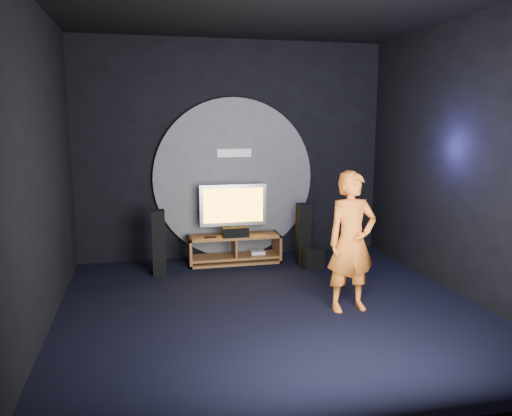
{
  "coord_description": "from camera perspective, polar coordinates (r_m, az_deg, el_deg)",
  "views": [
    {
      "loc": [
        -1.45,
        -5.51,
        2.23
      ],
      "look_at": [
        0.05,
        1.05,
        1.05
      ],
      "focal_mm": 35.0,
      "sensor_mm": 36.0,
      "label": 1
    }
  ],
  "objects": [
    {
      "name": "floor",
      "position": [
        6.12,
        1.74,
        -11.43
      ],
      "size": [
        5.0,
        5.0,
        0.0
      ],
      "primitive_type": "plane",
      "color": "black",
      "rests_on": "ground"
    },
    {
      "name": "back_wall",
      "position": [
        8.16,
        -2.65,
        6.56
      ],
      "size": [
        5.0,
        0.04,
        3.5
      ],
      "primitive_type": "cube",
      "color": "black",
      "rests_on": "ground"
    },
    {
      "name": "front_wall",
      "position": [
        3.38,
        12.63,
        1.51
      ],
      "size": [
        5.0,
        0.04,
        3.5
      ],
      "primitive_type": "cube",
      "color": "black",
      "rests_on": "ground"
    },
    {
      "name": "left_wall",
      "position": [
        5.64,
        -23.66,
        4.21
      ],
      "size": [
        0.04,
        5.0,
        3.5
      ],
      "primitive_type": "cube",
      "color": "black",
      "rests_on": "ground"
    },
    {
      "name": "right_wall",
      "position": [
        6.8,
        22.76,
        5.12
      ],
      "size": [
        0.04,
        5.0,
        3.5
      ],
      "primitive_type": "cube",
      "color": "black",
      "rests_on": "ground"
    },
    {
      "name": "ceiling",
      "position": [
        5.84,
        1.93,
        22.54
      ],
      "size": [
        5.0,
        5.0,
        0.01
      ],
      "primitive_type": "cube",
      "color": "black",
      "rests_on": "back_wall"
    },
    {
      "name": "wall_disc_panel",
      "position": [
        8.14,
        -2.55,
        3.39
      ],
      "size": [
        2.6,
        0.11,
        2.6
      ],
      "color": "#515156",
      "rests_on": "ground"
    },
    {
      "name": "media_console",
      "position": [
        7.96,
        -2.45,
        -4.89
      ],
      "size": [
        1.45,
        0.45,
        0.45
      ],
      "color": "brown",
      "rests_on": "ground"
    },
    {
      "name": "tv",
      "position": [
        7.87,
        -2.63,
        0.1
      ],
      "size": [
        1.06,
        0.22,
        0.8
      ],
      "color": "#B3B4BB",
      "rests_on": "media_console"
    },
    {
      "name": "center_speaker",
      "position": [
        7.75,
        -2.35,
        -2.77
      ],
      "size": [
        0.4,
        0.15,
        0.15
      ],
      "primitive_type": "cube",
      "color": "black",
      "rests_on": "media_console"
    },
    {
      "name": "remote",
      "position": [
        7.71,
        -5.25,
        -3.36
      ],
      "size": [
        0.18,
        0.05,
        0.02
      ],
      "primitive_type": "cube",
      "color": "black",
      "rests_on": "media_console"
    },
    {
      "name": "tower_speaker_left",
      "position": [
        7.41,
        -11.07,
        -3.9
      ],
      "size": [
        0.19,
        0.21,
        0.96
      ],
      "primitive_type": "cube",
      "color": "black",
      "rests_on": "ground"
    },
    {
      "name": "tower_speaker_right",
      "position": [
        7.86,
        5.42,
        -2.97
      ],
      "size": [
        0.19,
        0.21,
        0.96
      ],
      "primitive_type": "cube",
      "color": "black",
      "rests_on": "ground"
    },
    {
      "name": "subwoofer",
      "position": [
        7.72,
        6.48,
        -5.68
      ],
      "size": [
        0.29,
        0.29,
        0.32
      ],
      "primitive_type": "cube",
      "color": "black",
      "rests_on": "ground"
    },
    {
      "name": "player",
      "position": [
        5.96,
        10.87,
        -3.81
      ],
      "size": [
        0.63,
        0.44,
        1.67
      ],
      "primitive_type": "imported",
      "rotation": [
        0.0,
        0.0,
        0.07
      ],
      "color": "orange",
      "rests_on": "ground"
    }
  ]
}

